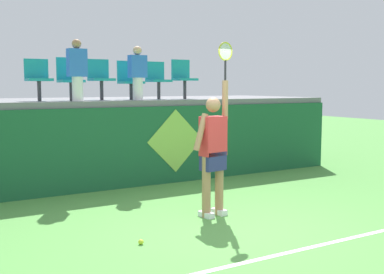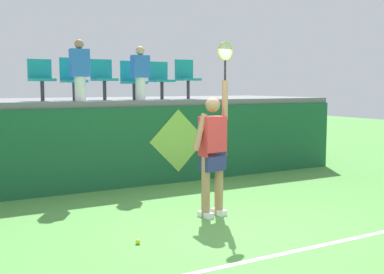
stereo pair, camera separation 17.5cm
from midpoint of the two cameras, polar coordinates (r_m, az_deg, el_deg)
ground_plane at (r=6.63m, az=3.63°, el=-11.04°), size 40.00×40.00×0.00m
court_back_wall at (r=9.37m, az=-7.94°, el=-1.19°), size 10.07×0.20×1.55m
spectator_platform at (r=10.74m, az=-11.19°, el=4.14°), size 10.07×3.18×0.12m
court_baseline_stripe at (r=5.83m, az=9.70°, el=-13.53°), size 9.06×0.08×0.01m
tennis_player at (r=7.16m, az=1.84°, el=-1.48°), size 0.75×0.31×2.61m
tennis_ball at (r=6.12m, az=-6.92°, el=-12.25°), size 0.07×0.07×0.07m
water_bottle at (r=9.15m, az=-14.34°, el=4.98°), size 0.07×0.07×0.27m
stadium_chair_0 at (r=9.43m, az=-18.32°, el=6.79°), size 0.44×0.42×0.78m
stadium_chair_1 at (r=9.59m, az=-14.82°, el=6.90°), size 0.44×0.42×0.83m
stadium_chair_2 at (r=9.77m, az=-11.35°, el=7.03°), size 0.44×0.42×0.81m
stadium_chair_3 at (r=10.00m, az=-7.93°, el=6.87°), size 0.44×0.42×0.80m
stadium_chair_4 at (r=10.25m, az=-4.65°, el=7.00°), size 0.44×0.42×0.79m
stadium_chair_5 at (r=10.55m, az=-1.54°, el=7.19°), size 0.44×0.42×0.85m
spectator_0 at (r=9.63m, az=-7.00°, el=7.63°), size 0.34×0.20×1.06m
spectator_1 at (r=9.13m, az=-14.01°, el=7.80°), size 0.34×0.20×1.13m
wall_signage_mount at (r=9.81m, az=-2.45°, el=-5.40°), size 1.27×0.01×1.49m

